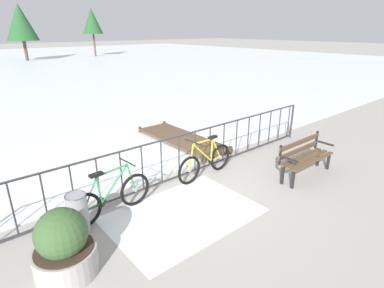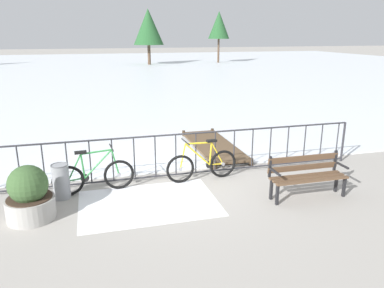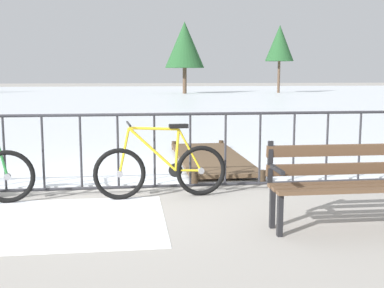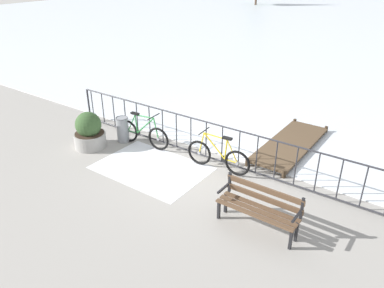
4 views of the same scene
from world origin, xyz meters
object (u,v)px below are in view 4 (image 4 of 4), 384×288
at_px(bicycle_near_railing, 218,156).
at_px(bicycle_second, 143,134).
at_px(planter_with_shrub, 89,132).
at_px(trash_bin, 123,129).
at_px(park_bench, 260,205).

xyz_separation_m(bicycle_near_railing, bicycle_second, (-2.41, -0.07, 0.00)).
relative_size(bicycle_second, planter_with_shrub, 1.67).
distance_m(bicycle_near_railing, trash_bin, 3.07).
height_order(bicycle_near_railing, trash_bin, bicycle_near_railing).
distance_m(park_bench, trash_bin, 5.03).
distance_m(bicycle_second, planter_with_shrub, 1.46).
bearing_deg(park_bench, planter_with_shrub, 175.31).
xyz_separation_m(planter_with_shrub, trash_bin, (0.49, 0.79, -0.08)).
distance_m(planter_with_shrub, trash_bin, 0.93).
bearing_deg(trash_bin, park_bench, -14.14).
relative_size(bicycle_second, trash_bin, 2.33).
height_order(bicycle_near_railing, planter_with_shrub, planter_with_shrub).
bearing_deg(planter_with_shrub, park_bench, -4.69).
bearing_deg(park_bench, bicycle_near_railing, 141.89).
height_order(planter_with_shrub, trash_bin, planter_with_shrub).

